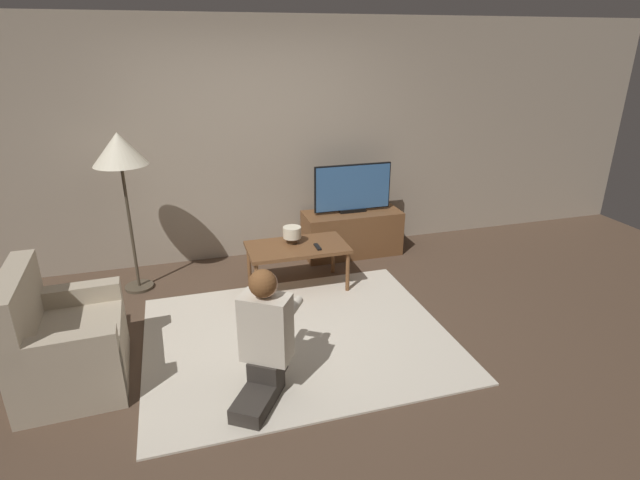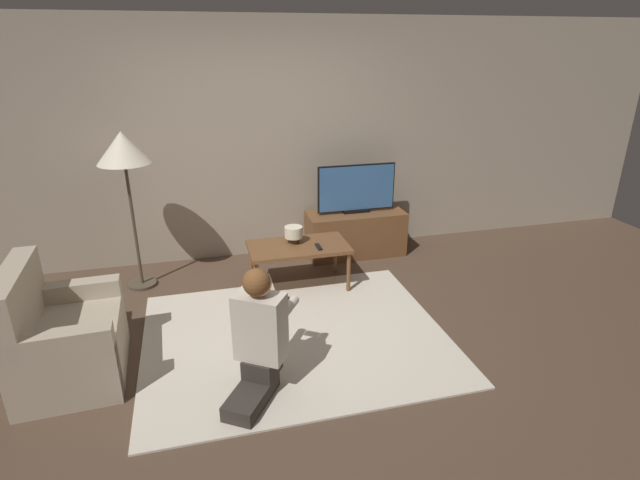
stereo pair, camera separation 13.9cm
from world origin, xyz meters
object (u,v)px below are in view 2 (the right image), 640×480
(armchair, at_px, (65,341))
(table_lamp, at_px, (294,233))
(floor_lamp, at_px, (123,153))
(tv, at_px, (356,189))
(coffee_table, at_px, (298,250))
(person_kneeling, at_px, (259,334))

(armchair, distance_m, table_lamp, 2.22)
(floor_lamp, relative_size, armchair, 1.71)
(tv, height_order, armchair, tv)
(coffee_table, height_order, table_lamp, table_lamp)
(coffee_table, height_order, floor_lamp, floor_lamp)
(floor_lamp, height_order, table_lamp, floor_lamp)
(tv, distance_m, armchair, 3.28)
(coffee_table, relative_size, person_kneeling, 1.05)
(person_kneeling, relative_size, table_lamp, 5.21)
(floor_lamp, distance_m, person_kneeling, 2.35)
(floor_lamp, xyz_separation_m, table_lamp, (1.52, -0.36, -0.81))
(armchair, bearing_deg, person_kneeling, -113.39)
(tv, relative_size, table_lamp, 4.98)
(floor_lamp, relative_size, person_kneeling, 1.68)
(tv, height_order, person_kneeling, tv)
(coffee_table, xyz_separation_m, person_kneeling, (-0.61, -1.51, 0.06))
(person_kneeling, bearing_deg, tv, -89.96)
(tv, relative_size, armchair, 0.97)
(armchair, relative_size, person_kneeling, 0.98)
(tv, xyz_separation_m, person_kneeling, (-1.43, -2.19, -0.33))
(tv, bearing_deg, floor_lamp, -174.30)
(table_lamp, bearing_deg, person_kneeling, -109.93)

